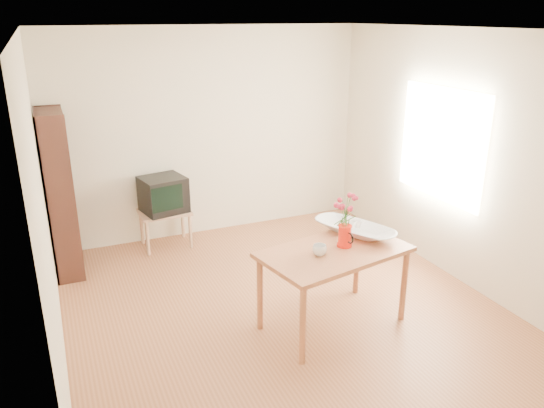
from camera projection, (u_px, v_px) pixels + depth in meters
name	position (u px, v px, depth m)	size (l,w,h in m)	color
room	(288.00, 182.00, 4.73)	(4.50, 4.50, 4.50)	brown
table	(334.00, 259.00, 4.72)	(1.42, 0.98, 0.75)	#985434
tv_stand	(165.00, 217.00, 6.46)	(0.60, 0.45, 0.46)	tan
bookshelf	(61.00, 199.00, 5.69)	(0.28, 0.70, 1.80)	black
pitcher	(345.00, 237.00, 4.73)	(0.14, 0.21, 0.20)	red
flowers	(346.00, 209.00, 4.64)	(0.23, 0.23, 0.33)	#C12D4B
mug	(320.00, 250.00, 4.57)	(0.12, 0.12, 0.10)	white
bowl	(356.00, 209.00, 4.95)	(0.54, 0.54, 0.50)	white
teacup_a	(352.00, 214.00, 4.95)	(0.08, 0.08, 0.07)	white
teacup_b	(358.00, 212.00, 5.00)	(0.06, 0.06, 0.06)	white
television	(163.00, 194.00, 6.37)	(0.57, 0.54, 0.43)	black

